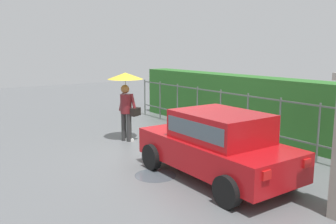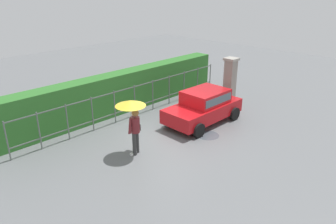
{
  "view_description": "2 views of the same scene",
  "coord_description": "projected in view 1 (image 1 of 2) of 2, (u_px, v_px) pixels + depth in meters",
  "views": [
    {
      "loc": [
        7.32,
        -5.47,
        2.8
      ],
      "look_at": [
        -0.11,
        -0.16,
        1.17
      ],
      "focal_mm": 38.34,
      "sensor_mm": 36.0,
      "label": 1
    },
    {
      "loc": [
        -8.62,
        -8.31,
        5.75
      ],
      "look_at": [
        -0.18,
        -0.11,
        1.03
      ],
      "focal_mm": 34.15,
      "sensor_mm": 36.0,
      "label": 2
    }
  ],
  "objects": [
    {
      "name": "ground_plane",
      "position": [
        175.0,
        155.0,
        9.49
      ],
      "size": [
        40.0,
        40.0,
        0.0
      ],
      "primitive_type": "plane",
      "color": "slate"
    },
    {
      "name": "pedestrian",
      "position": [
        126.0,
        90.0,
        10.76
      ],
      "size": [
        1.07,
        1.07,
        2.08
      ],
      "rotation": [
        0.0,
        0.0,
        1.97
      ],
      "color": "#333333",
      "rests_on": "ground"
    },
    {
      "name": "car",
      "position": [
        217.0,
        143.0,
        7.67
      ],
      "size": [
        3.76,
        1.91,
        1.48
      ],
      "rotation": [
        0.0,
        0.0,
        3.13
      ],
      "color": "#B71116",
      "rests_on": "ground"
    },
    {
      "name": "fence_section",
      "position": [
        247.0,
        116.0,
        10.55
      ],
      "size": [
        11.47,
        0.05,
        1.5
      ],
      "color": "#59605B",
      "rests_on": "ground"
    },
    {
      "name": "hedge_row",
      "position": [
        270.0,
        109.0,
        11.11
      ],
      "size": [
        12.42,
        0.9,
        1.9
      ],
      "primitive_type": "cube",
      "color": "#2D6B28",
      "rests_on": "ground"
    },
    {
      "name": "puddle_near",
      "position": [
        155.0,
        175.0,
        7.99
      ],
      "size": [
        0.93,
        0.93,
        0.0
      ],
      "primitive_type": "cylinder",
      "color": "#4C545B",
      "rests_on": "ground"
    }
  ]
}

